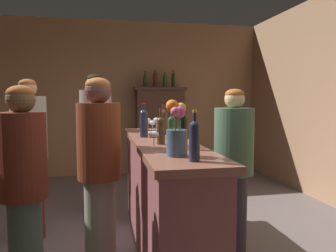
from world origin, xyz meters
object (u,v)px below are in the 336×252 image
(wine_bottle_malbec, at_px, (172,130))
(patron_redhead, at_px, (96,139))
(wine_glass_rear, at_px, (148,121))
(wine_bottle_syrah, at_px, (164,121))
(bartender, at_px, (233,167))
(wine_glass_spare, at_px, (154,135))
(wine_glass_front, at_px, (152,123))
(display_bottle_midleft, at_px, (155,79))
(display_bottle_left, at_px, (145,80))
(wine_bottle_riesling, at_px, (144,122))
(patron_near_entrance, at_px, (99,169))
(display_cabinet, at_px, (160,130))
(wine_bottle_merlot, at_px, (161,129))
(wine_bottle_chardonnay, at_px, (194,139))
(flower_arrangement, at_px, (177,131))
(display_bottle_midright, at_px, (173,79))
(bar_counter, at_px, (162,197))
(wine_bottle_pinot, at_px, (182,130))
(patron_by_cabinet, at_px, (30,153))
(patron_in_grey, at_px, (24,187))
(display_bottle_center, at_px, (165,80))
(cheese_plate, at_px, (147,133))
(wine_glass_mid, at_px, (156,121))

(wine_bottle_malbec, height_order, patron_redhead, patron_redhead)
(wine_bottle_malbec, relative_size, wine_glass_rear, 2.14)
(wine_bottle_syrah, distance_m, wine_glass_rear, 0.54)
(bartender, bearing_deg, wine_glass_spare, 14.37)
(wine_glass_front, distance_m, display_bottle_midleft, 2.49)
(wine_glass_front, relative_size, display_bottle_left, 0.44)
(wine_bottle_riesling, distance_m, patron_near_entrance, 0.80)
(wine_bottle_syrah, relative_size, wine_bottle_malbec, 1.09)
(display_cabinet, relative_size, wine_bottle_merlot, 5.53)
(wine_bottle_chardonnay, distance_m, flower_arrangement, 0.21)
(wine_glass_front, distance_m, display_bottle_left, 2.46)
(flower_arrangement, xyz_separation_m, display_bottle_midright, (0.82, 3.97, 0.57))
(bar_counter, height_order, wine_bottle_pinot, wine_bottle_pinot)
(wine_bottle_chardonnay, bearing_deg, display_bottle_midright, 79.68)
(display_bottle_left, bearing_deg, bar_counter, -94.42)
(patron_near_entrance, relative_size, patron_by_cabinet, 0.98)
(wine_bottle_malbec, xyz_separation_m, wine_glass_front, (0.02, 1.15, -0.04))
(wine_bottle_chardonnay, height_order, wine_glass_front, wine_bottle_chardonnay)
(display_cabinet, bearing_deg, flower_arrangement, -98.14)
(bar_counter, distance_m, wine_glass_rear, 1.20)
(wine_bottle_pinot, relative_size, flower_arrangement, 0.86)
(patron_in_grey, xyz_separation_m, patron_near_entrance, (0.50, 0.28, 0.04))
(wine_bottle_pinot, bearing_deg, display_bottle_center, 81.35)
(bar_counter, bearing_deg, display_cabinet, 80.61)
(wine_bottle_riesling, bearing_deg, flower_arrangement, -85.64)
(display_cabinet, xyz_separation_m, wine_bottle_merlot, (-0.57, -3.40, 0.34))
(display_bottle_midleft, xyz_separation_m, patron_near_entrance, (-0.99, -3.46, -0.92))
(bar_counter, height_order, cheese_plate, cheese_plate)
(patron_in_grey, bearing_deg, wine_bottle_malbec, -4.82)
(wine_bottle_riesling, xyz_separation_m, patron_near_entrance, (-0.43, -0.59, -0.33))
(wine_bottle_malbec, bearing_deg, wine_bottle_pinot, -73.07)
(wine_bottle_malbec, distance_m, patron_by_cabinet, 1.63)
(patron_by_cabinet, distance_m, bartender, 2.04)
(patron_in_grey, bearing_deg, wine_glass_front, 35.39)
(patron_by_cabinet, bearing_deg, wine_glass_mid, 30.78)
(bar_counter, distance_m, display_bottle_midleft, 3.42)
(display_bottle_midright, bearing_deg, patron_redhead, -125.63)
(wine_bottle_syrah, relative_size, wine_bottle_pinot, 1.06)
(bar_counter, relative_size, patron_in_grey, 1.60)
(wine_bottle_riesling, height_order, flower_arrangement, flower_arrangement)
(wine_bottle_chardonnay, xyz_separation_m, cheese_plate, (-0.08, 1.67, -0.13))
(wine_bottle_chardonnay, xyz_separation_m, patron_in_grey, (-1.08, 0.43, -0.35))
(wine_glass_spare, height_order, flower_arrangement, flower_arrangement)
(wine_bottle_malbec, relative_size, patron_in_grey, 0.20)
(wine_bottle_malbec, bearing_deg, patron_in_grey, -168.79)
(wine_bottle_chardonnay, bearing_deg, wine_glass_spare, 104.84)
(display_bottle_center, bearing_deg, display_bottle_midright, -0.00)
(flower_arrangement, height_order, patron_by_cabinet, patron_by_cabinet)
(bar_counter, xyz_separation_m, flower_arrangement, (-0.05, -0.82, 0.70))
(display_cabinet, relative_size, display_bottle_midright, 5.01)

